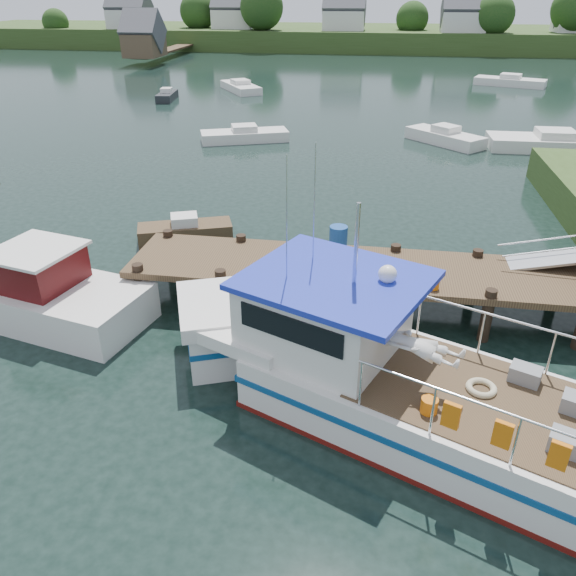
# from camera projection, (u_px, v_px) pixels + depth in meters

# --- Properties ---
(ground_plane) EXTENTS (160.00, 160.00, 0.00)m
(ground_plane) POSITION_uv_depth(u_px,v_px,m) (327.00, 304.00, 17.51)
(ground_plane) COLOR black
(far_shore) EXTENTS (140.00, 42.55, 9.22)m
(far_shore) POSITION_uv_depth(u_px,v_px,m) (378.00, 34.00, 88.09)
(far_shore) COLOR #334B1E
(far_shore) RESTS_ON ground
(dock) EXTENTS (16.60, 3.00, 4.78)m
(dock) POSITION_uv_depth(u_px,v_px,m) (564.00, 253.00, 15.56)
(dock) COLOR #473521
(dock) RESTS_ON ground
(lobster_boat) EXTENTS (11.78, 7.37, 5.88)m
(lobster_boat) POSITION_uv_depth(u_px,v_px,m) (382.00, 372.00, 12.68)
(lobster_boat) COLOR silver
(lobster_boat) RESTS_ON ground
(work_boat) EXTENTS (8.89, 4.33, 4.66)m
(work_boat) POSITION_uv_depth(u_px,v_px,m) (19.00, 289.00, 16.86)
(work_boat) COLOR silver
(work_boat) RESTS_ON ground
(moored_rowboat) EXTENTS (3.76, 2.39, 1.04)m
(moored_rowboat) POSITION_uv_depth(u_px,v_px,m) (185.00, 231.00, 21.75)
(moored_rowboat) COLOR #473521
(moored_rowboat) RESTS_ON ground
(moored_far) EXTENTS (7.00, 4.40, 1.13)m
(moored_far) POSITION_uv_depth(u_px,v_px,m) (510.00, 81.00, 55.45)
(moored_far) COLOR silver
(moored_far) RESTS_ON ground
(moored_a) EXTENTS (5.78, 3.66, 1.01)m
(moored_a) POSITION_uv_depth(u_px,v_px,m) (245.00, 135.00, 35.74)
(moored_a) COLOR silver
(moored_a) RESTS_ON ground
(moored_b) EXTENTS (4.87, 4.83, 1.13)m
(moored_b) POSITION_uv_depth(u_px,v_px,m) (445.00, 137.00, 35.14)
(moored_b) COLOR silver
(moored_b) RESTS_ON ground
(moored_c) EXTENTS (7.67, 2.75, 1.20)m
(moored_c) POSITION_uv_depth(u_px,v_px,m) (554.00, 143.00, 33.73)
(moored_c) COLOR silver
(moored_c) RESTS_ON ground
(moored_d) EXTENTS (5.05, 6.29, 1.04)m
(moored_d) POSITION_uv_depth(u_px,v_px,m) (241.00, 87.00, 52.66)
(moored_d) COLOR silver
(moored_d) RESTS_ON ground
(moored_e) EXTENTS (1.72, 3.80, 1.01)m
(moored_e) POSITION_uv_depth(u_px,v_px,m) (167.00, 96.00, 48.53)
(moored_e) COLOR black
(moored_e) RESTS_ON ground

